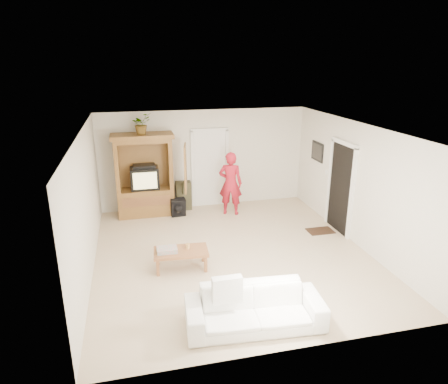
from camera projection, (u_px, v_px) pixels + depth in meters
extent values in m
plane|color=tan|center=(232.00, 253.00, 8.29)|extent=(6.00, 6.00, 0.00)
plane|color=white|center=(232.00, 128.00, 7.47)|extent=(6.00, 6.00, 0.00)
plane|color=silver|center=(204.00, 159.00, 10.65)|extent=(5.50, 0.00, 5.50)
plane|color=silver|center=(290.00, 267.00, 5.11)|extent=(5.50, 0.00, 5.50)
plane|color=silver|center=(86.00, 205.00, 7.28)|extent=(0.00, 6.00, 6.00)
plane|color=silver|center=(357.00, 185.00, 8.48)|extent=(0.00, 6.00, 6.00)
cube|color=brown|center=(146.00, 201.00, 10.28)|extent=(1.40, 0.60, 0.70)
cube|color=brown|center=(117.00, 167.00, 9.83)|extent=(0.10, 0.60, 1.20)
cube|color=brown|center=(170.00, 164.00, 10.12)|extent=(0.10, 0.60, 1.20)
cube|color=brown|center=(143.00, 163.00, 10.23)|extent=(1.40, 0.06, 1.20)
cube|color=brown|center=(142.00, 140.00, 9.77)|extent=(1.40, 0.60, 0.10)
cube|color=brown|center=(142.00, 136.00, 9.74)|extent=(1.52, 0.68, 0.10)
cube|color=brown|center=(185.00, 168.00, 9.76)|extent=(0.16, 0.67, 1.15)
cube|color=black|center=(145.00, 178.00, 10.11)|extent=(0.70, 0.52, 0.55)
cube|color=tan|center=(145.00, 181.00, 9.86)|extent=(0.58, 0.02, 0.42)
cube|color=black|center=(144.00, 166.00, 9.98)|extent=(0.55, 0.35, 0.08)
cube|color=brown|center=(146.00, 201.00, 9.98)|extent=(1.19, 0.03, 0.25)
cube|color=white|center=(210.00, 169.00, 10.74)|extent=(0.85, 0.05, 2.04)
cube|color=black|center=(341.00, 189.00, 9.12)|extent=(0.05, 0.90, 2.04)
cube|color=black|center=(317.00, 152.00, 10.14)|extent=(0.03, 0.60, 0.48)
cube|color=#382316|center=(320.00, 231.00, 9.35)|extent=(0.60, 0.40, 0.02)
imported|color=#4C7238|center=(141.00, 124.00, 9.63)|extent=(0.60, 0.59, 0.50)
imported|color=#A61625|center=(230.00, 183.00, 10.17)|extent=(0.70, 0.58, 1.64)
imported|color=white|center=(255.00, 308.00, 5.96)|extent=(2.11, 0.96, 0.60)
cube|color=brown|center=(181.00, 252.00, 7.59)|extent=(1.06, 0.63, 0.06)
cube|color=brown|center=(158.00, 268.00, 7.38)|extent=(0.06, 0.06, 0.33)
cube|color=brown|center=(158.00, 257.00, 7.78)|extent=(0.06, 0.06, 0.33)
cube|color=brown|center=(206.00, 264.00, 7.52)|extent=(0.06, 0.06, 0.33)
cube|color=brown|center=(203.00, 254.00, 7.92)|extent=(0.06, 0.06, 0.33)
cube|color=#FF546B|center=(167.00, 250.00, 7.51)|extent=(0.38, 0.28, 0.08)
cylinder|color=tan|center=(188.00, 246.00, 7.64)|extent=(0.08, 0.08, 0.10)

